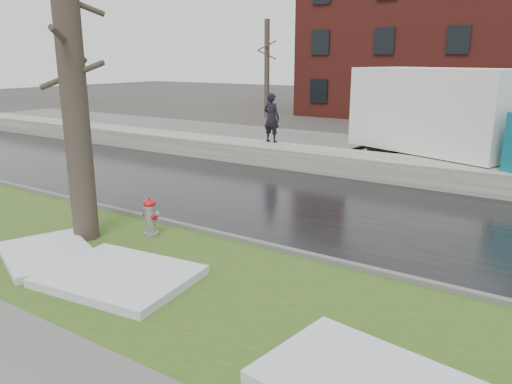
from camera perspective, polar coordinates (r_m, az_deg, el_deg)
The scene contains 14 objects.
ground at distance 10.74m, azimuth -7.51°, elevation -6.74°, with size 120.00×120.00×0.00m, color #47423D.
verge at distance 9.90m, azimuth -12.30°, elevation -8.78°, with size 60.00×4.50×0.04m, color #304C19.
road at distance 14.23m, azimuth 4.39°, elevation -1.10°, with size 60.00×7.00×0.03m, color black.
parking_lot at distance 21.87m, azimuth 15.36°, elevation 4.10°, with size 60.00×9.00×0.03m, color slate.
curb at distance 11.43m, azimuth -4.24°, elevation -4.90°, with size 60.00×0.15×0.14m, color slate.
snowbank at distance 17.84m, azimuth 11.03°, elevation 3.16°, with size 60.00×1.60×0.75m, color beige.
bg_tree_left at distance 34.87m, azimuth 1.25°, elevation 13.99°, with size 1.40×1.62×6.50m.
bg_tree_center at distance 35.78m, azimuth 13.22°, elevation 13.63°, with size 1.40×1.62×6.50m.
fire_hydrant at distance 11.59m, azimuth -12.00°, elevation -2.63°, with size 0.43×0.39×0.88m.
tree at distance 11.31m, azimuth -20.25°, elevation 12.05°, with size 1.33×1.51×6.96m.
box_truck at distance 18.21m, azimuth 22.83°, elevation 7.47°, with size 10.86×5.57×3.65m.
worker at distance 19.74m, azimuth 1.78°, elevation 8.48°, with size 0.70×0.46×1.92m, color black.
snow_patch_near at distance 9.54m, azimuth -15.32°, elevation -9.27°, with size 2.60×2.00×0.16m, color silver.
snow_patch_far at distance 11.09m, azimuth -22.70°, elevation -6.50°, with size 2.20×1.60×0.14m, color silver.
Camera 1 is at (6.62, -7.47, 3.95)m, focal length 35.00 mm.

